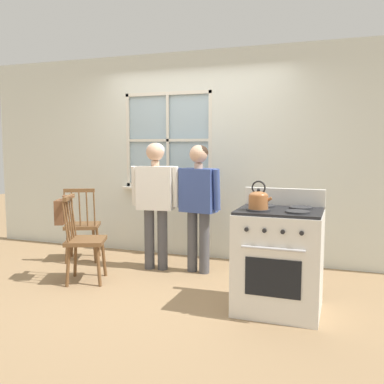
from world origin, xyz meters
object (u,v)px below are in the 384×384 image
Objects in this scene: chair_near_wall at (82,226)px; kettle at (258,199)px; person_teen_center at (198,195)px; stove at (279,259)px; handbag at (61,211)px; potted_plant at (184,183)px; chair_by_window at (84,241)px; person_elderly_left at (155,192)px.

kettle is at bearing 133.59° from chair_near_wall.
stove is at bearing -29.53° from person_teen_center.
handbag is (0.30, -0.82, 0.33)m from chair_near_wall.
stove is 2.36m from handbag.
stove is 2.15m from potted_plant.
stove is at bearing 38.19° from kettle.
chair_by_window is at bearing 176.87° from stove.
kettle is (0.89, -0.99, 0.11)m from person_teen_center.
chair_near_wall and handbag have the same top height.
person_elderly_left reaches higher than person_teen_center.
kettle is at bearing -50.71° from potted_plant.
potted_plant reaches higher than chair_by_window.
handbag is (-2.17, 0.16, -0.24)m from kettle.
kettle is at bearing -38.46° from person_teen_center.
stove is at bearing 137.39° from chair_near_wall.
kettle is (2.47, -0.98, 0.58)m from chair_near_wall.
stove is (2.12, -0.12, 0.02)m from chair_by_window.
handbag is (-1.28, -0.84, -0.13)m from person_teen_center.
kettle is 0.94× the size of potted_plant.
potted_plant is at bearing 59.13° from handbag.
stove reaches higher than handbag.
chair_near_wall is 0.88× the size of stove.
chair_by_window is 0.89m from chair_near_wall.
person_elderly_left is (0.54, 0.69, 0.48)m from chair_by_window.
handbag is at bearing -137.31° from person_teen_center.
potted_plant reaches higher than handbag.
person_teen_center is 1.43m from stove.
kettle reaches higher than handbag.
person_elderly_left is 0.67m from potted_plant.
person_teen_center reaches higher than stove.
kettle is at bearing -4.16° from handbag.
chair_by_window is 1.60m from potted_plant.
chair_by_window is at bearing -135.97° from person_elderly_left.
chair_near_wall is 0.93m from handbag.
person_elderly_left is (1.06, -0.04, 0.48)m from chair_near_wall.
person_elderly_left is at bearing 146.37° from kettle.
person_elderly_left is 1.83m from stove.
person_elderly_left is 1.70m from kettle.
chair_near_wall is at bearing 158.48° from kettle.
stove reaches higher than chair_near_wall.
kettle is at bearing -41.53° from person_elderly_left.
person_teen_center is at bearing 131.95° from kettle.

